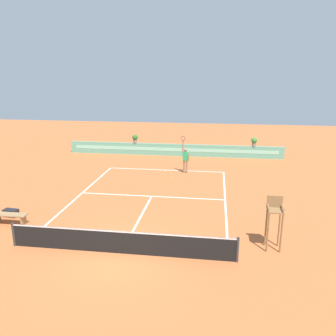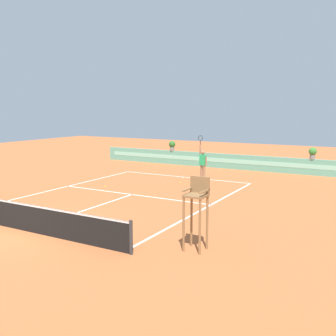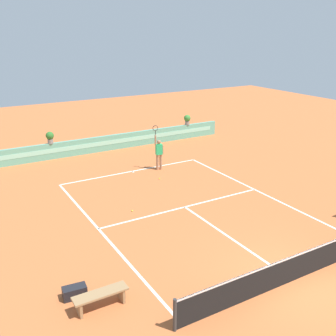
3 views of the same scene
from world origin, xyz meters
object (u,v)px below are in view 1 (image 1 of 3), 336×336
Objects in this scene: potted_plant_left at (135,138)px; potted_plant_far_right at (254,141)px; umpire_chair at (274,217)px; bench_courtside at (10,217)px; tennis_ball_near_baseline at (117,189)px; tennis_player at (185,158)px; tennis_ball_mid_court at (173,177)px; gear_bag at (11,213)px.

potted_plant_far_right is (9.86, 0.00, 0.00)m from potted_plant_left.
umpire_chair reaches higher than potted_plant_left.
potted_plant_far_right reaches higher than bench_courtside.
potted_plant_left reaches higher than tennis_ball_near_baseline.
tennis_player is 3.57× the size of potted_plant_left.
tennis_ball_mid_court is at bearing -132.60° from potted_plant_far_right.
potted_plant_left is at bearing 96.55° from tennis_ball_near_baseline.
potted_plant_far_right is (12.82, 13.69, 1.23)m from gear_bag.
umpire_chair is 1.34× the size of bench_courtside.
bench_courtside reaches higher than gear_bag.
gear_bag is 10.29× the size of tennis_ball_mid_court.
tennis_player is 38.01× the size of tennis_ball_mid_court.
tennis_ball_mid_court is at bearing 43.95° from tennis_ball_near_baseline.
potted_plant_far_right reaches higher than tennis_ball_near_baseline.
tennis_player is at bearing -46.45° from potted_plant_left.
potted_plant_left is at bearing 121.14° from umpire_chair.
tennis_ball_mid_court is (6.47, 8.18, -0.34)m from bench_courtside.
umpire_chair reaches higher than gear_bag.
tennis_ball_mid_court is (2.97, 2.86, 0.00)m from tennis_ball_near_baseline.
gear_bag is 10.13m from tennis_ball_mid_court.
tennis_ball_near_baseline is at bearing -133.72° from potted_plant_far_right.
potted_plant_left is at bearing 77.82° from gear_bag.
bench_courtside is (-11.59, 0.59, -0.97)m from umpire_chair.
bench_courtside is at bearing -123.36° from tennis_ball_near_baseline.
potted_plant_left is (-4.75, 4.99, 0.36)m from tennis_player.
gear_bag is 0.27× the size of tennis_player.
tennis_player is 38.01× the size of tennis_ball_near_baseline.
tennis_ball_near_baseline is at bearing -131.20° from tennis_player.
umpire_chair is at bearing -92.72° from potted_plant_far_right.
tennis_player reaches higher than potted_plant_left.
gear_bag is at bearing 121.17° from bench_courtside.
umpire_chair is at bearing -58.86° from potted_plant_left.
tennis_player is at bearing 113.44° from umpire_chair.
tennis_player is at bearing -135.69° from potted_plant_far_right.
bench_courtside is at bearing -130.27° from potted_plant_far_right.
umpire_chair is 2.96× the size of potted_plant_far_right.
potted_plant_left is (2.45, 14.53, 1.04)m from bench_courtside.
tennis_ball_near_baseline is at bearing 56.64° from bench_courtside.
gear_bag is at bearing -133.10° from potted_plant_far_right.
bench_courtside is at bearing -127.03° from tennis_player.
bench_courtside is 23.53× the size of tennis_ball_near_baseline.
umpire_chair reaches higher than potted_plant_far_right.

